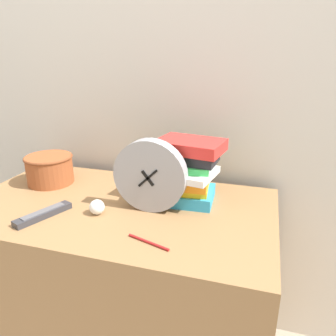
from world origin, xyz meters
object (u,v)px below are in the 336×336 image
book_stack (185,171)px  crumpled_paper_ball (97,207)px  desk_clock (150,176)px  pen (148,242)px  basket (50,168)px  tv_remote (43,214)px

book_stack → crumpled_paper_ball: 0.33m
desk_clock → pen: 0.24m
desk_clock → crumpled_paper_ball: 0.21m
desk_clock → book_stack: bearing=50.7°
pen → book_stack: bearing=85.0°
basket → tv_remote: basket is taller
tv_remote → basket: bearing=120.9°
basket → desk_clock: bearing=-13.2°
basket → crumpled_paper_ball: basket is taller
book_stack → tv_remote: bearing=-147.3°
desk_clock → book_stack: (0.09, 0.11, -0.01)m
desk_clock → basket: bearing=166.8°
pen → tv_remote: bearing=173.0°
tv_remote → crumpled_paper_ball: size_ratio=3.89×
book_stack → tv_remote: (-0.42, -0.27, -0.10)m
desk_clock → basket: (-0.48, 0.11, -0.06)m
book_stack → crumpled_paper_ball: book_stack is taller
book_stack → pen: bearing=-95.0°
book_stack → tv_remote: book_stack is taller
book_stack → pen: book_stack is taller
tv_remote → pen: (0.39, -0.05, -0.01)m
crumpled_paper_ball → basket: bearing=148.7°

